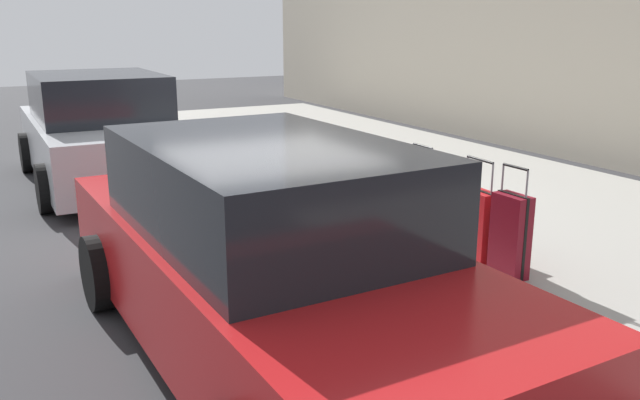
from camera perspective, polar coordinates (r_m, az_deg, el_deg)
The scene contains 12 objects.
ground_plane at distance 8.79m, azimuth -4.18°, elevation -0.47°, with size 40.00×40.00×0.00m, color #333335.
sidewalk_curb at distance 10.02m, azimuth 8.98°, elevation 1.73°, with size 18.00×5.00×0.14m, color #9E9B93.
suitcase_maroon_0 at distance 6.11m, azimuth 16.05°, elevation -2.97°, with size 0.35×0.19×1.02m.
suitcase_red_1 at distance 6.47m, azimuth 13.28°, elevation -2.10°, with size 0.44×0.21×0.99m.
suitcase_navy_2 at distance 6.85m, azimuth 10.94°, elevation -0.65°, with size 0.40×0.28×0.83m.
suitcase_olive_3 at distance 7.23m, azimuth 8.66°, elevation 0.07°, with size 0.40×0.20×0.96m.
suitcase_black_4 at distance 7.65m, azimuth 6.13°, elevation 0.64°, with size 0.49×0.25×0.87m.
suitcase_teal_5 at distance 8.05m, azimuth 3.68°, elevation 1.10°, with size 0.40×0.22×0.85m.
fire_hydrant at distance 8.78m, azimuth 0.68°, elevation 3.33°, with size 0.39×0.21×0.81m.
bollard_post at distance 9.16m, azimuth -1.70°, elevation 3.67°, with size 0.15×0.15×0.80m, color brown.
parked_car_red_0 at distance 4.66m, azimuth -4.55°, elevation -5.13°, with size 4.78×2.05×1.58m.
parked_car_silver_1 at distance 10.38m, azimuth -18.31°, elevation 5.51°, with size 4.36×2.13×1.63m.
Camera 1 is at (-7.75, 3.43, 2.35)m, focal length 37.20 mm.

